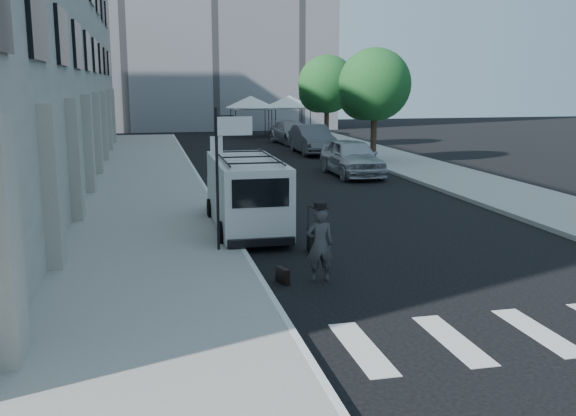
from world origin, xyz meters
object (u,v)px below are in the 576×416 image
suitcase (313,240)px  parked_car_a (352,157)px  cargo_van (246,193)px  parked_car_c (292,133)px  parked_car_b (312,139)px  businessman (320,245)px  briefcase (283,276)px

suitcase → parked_car_a: (5.22, 12.73, 0.54)m
cargo_van → suitcase: bearing=-64.9°
suitcase → parked_car_c: bearing=81.3°
cargo_van → parked_car_b: cargo_van is taller
businessman → parked_car_b: 25.23m
businessman → briefcase: size_ratio=3.67×
cargo_van → parked_car_b: bearing=70.5°
parked_car_c → parked_car_a: bearing=-99.7°
cargo_van → parked_car_b: 20.51m
briefcase → parked_car_b: size_ratio=0.08×
suitcase → cargo_van: cargo_van is taller
parked_car_a → parked_car_c: parked_car_a is taller
parked_car_b → cargo_van: bearing=-110.0°
cargo_van → parked_car_a: bearing=57.4°
briefcase → parked_car_b: parked_car_b is taller
briefcase → parked_car_a: 16.46m
businessman → parked_car_c: bearing=-99.0°
businessman → briefcase: 1.04m
briefcase → suitcase: bearing=44.6°
briefcase → suitcase: size_ratio=0.38×
briefcase → cargo_van: 5.27m
parked_car_b → parked_car_c: bearing=88.0°
businessman → parked_car_c: 31.49m
parked_car_c → parked_car_b: bearing=-98.9°
briefcase → parked_car_c: 31.69m
suitcase → parked_car_c: (6.04, 28.45, 0.47)m
suitcase → cargo_van: size_ratio=0.21×
businessman → parked_car_c: businessman is taller
businessman → cargo_van: cargo_van is taller
briefcase → suitcase: suitcase is taller
parked_car_b → parked_car_c: parked_car_b is taller
briefcase → parked_car_b: 25.46m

